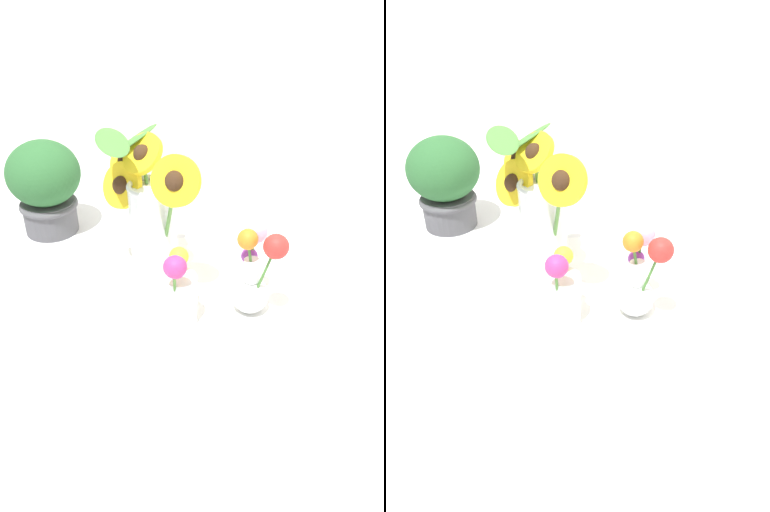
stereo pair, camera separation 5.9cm
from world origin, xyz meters
The scene contains 6 objects.
ground_plane centered at (0.00, 0.00, 0.00)m, with size 6.00×6.00×0.00m, color silver.
serving_tray centered at (0.01, 0.08, 0.01)m, with size 0.49×0.49×0.02m.
mason_jar_sunflowers centered at (-0.11, 0.12, 0.16)m, with size 0.26×0.20×0.30m.
vase_small_center centered at (0.02, 0.02, 0.09)m, with size 0.06×0.09×0.16m.
vase_bulb_right centered at (0.11, 0.13, 0.10)m, with size 0.10×0.09×0.18m.
potted_plant centered at (-0.45, 0.17, 0.12)m, with size 0.17×0.17×0.22m.
Camera 2 is at (0.46, -0.51, 0.62)m, focal length 35.00 mm.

